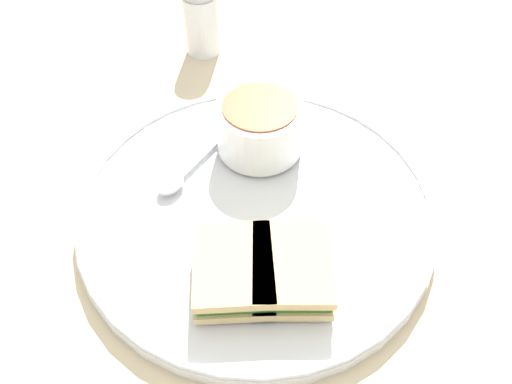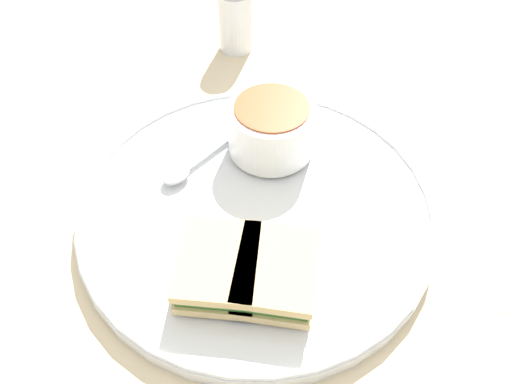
{
  "view_description": "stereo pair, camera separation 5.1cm",
  "coord_description": "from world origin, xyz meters",
  "px_view_note": "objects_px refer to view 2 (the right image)",
  "views": [
    {
      "loc": [
        -0.14,
        -0.3,
        0.42
      ],
      "look_at": [
        0.0,
        0.0,
        0.04
      ],
      "focal_mm": 35.0,
      "sensor_mm": 36.0,
      "label": 1
    },
    {
      "loc": [
        -0.09,
        -0.32,
        0.42
      ],
      "look_at": [
        0.0,
        0.0,
        0.04
      ],
      "focal_mm": 35.0,
      "sensor_mm": 36.0,
      "label": 2
    }
  ],
  "objects_px": {
    "sandwich_half_near": "(218,267)",
    "spoon": "(181,171)",
    "salt_shaker": "(235,18)",
    "sandwich_half_far": "(276,273)",
    "soup_bowl": "(271,127)"
  },
  "relations": [
    {
      "from": "spoon",
      "to": "salt_shaker",
      "type": "relative_size",
      "value": 0.99
    },
    {
      "from": "sandwich_half_near",
      "to": "spoon",
      "type": "bearing_deg",
      "value": 94.77
    },
    {
      "from": "spoon",
      "to": "sandwich_half_far",
      "type": "bearing_deg",
      "value": 79.12
    },
    {
      "from": "sandwich_half_near",
      "to": "soup_bowl",
      "type": "bearing_deg",
      "value": 57.68
    },
    {
      "from": "spoon",
      "to": "salt_shaker",
      "type": "distance_m",
      "value": 0.28
    },
    {
      "from": "soup_bowl",
      "to": "spoon",
      "type": "relative_size",
      "value": 1.0
    },
    {
      "from": "sandwich_half_near",
      "to": "salt_shaker",
      "type": "height_order",
      "value": "salt_shaker"
    },
    {
      "from": "soup_bowl",
      "to": "sandwich_half_near",
      "type": "bearing_deg",
      "value": -122.32
    },
    {
      "from": "sandwich_half_near",
      "to": "salt_shaker",
      "type": "xyz_separation_m",
      "value": [
        0.11,
        0.39,
        0.01
      ]
    },
    {
      "from": "spoon",
      "to": "salt_shaker",
      "type": "xyz_separation_m",
      "value": [
        0.12,
        0.25,
        0.02
      ]
    },
    {
      "from": "spoon",
      "to": "sandwich_half_near",
      "type": "bearing_deg",
      "value": 63.0
    },
    {
      "from": "sandwich_half_near",
      "to": "salt_shaker",
      "type": "bearing_deg",
      "value": 73.65
    },
    {
      "from": "soup_bowl",
      "to": "sandwich_half_near",
      "type": "relative_size",
      "value": 0.9
    },
    {
      "from": "sandwich_half_far",
      "to": "salt_shaker",
      "type": "distance_m",
      "value": 0.41
    },
    {
      "from": "salt_shaker",
      "to": "sandwich_half_near",
      "type": "bearing_deg",
      "value": -106.35
    }
  ]
}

